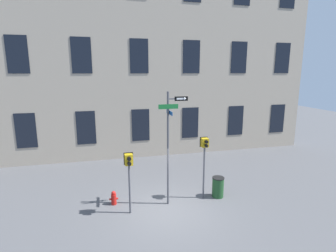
# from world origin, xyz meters

# --- Properties ---
(ground_plane) EXTENTS (60.00, 60.00, 0.00)m
(ground_plane) POSITION_xyz_m (0.00, 0.00, 0.00)
(ground_plane) COLOR #515154
(building_facade) EXTENTS (24.00, 0.63, 13.16)m
(building_facade) POSITION_xyz_m (-0.00, 7.43, 6.58)
(building_facade) COLOR tan
(building_facade) RESTS_ON ground_plane
(street_sign_pole) EXTENTS (1.24, 0.93, 4.86)m
(street_sign_pole) POSITION_xyz_m (0.28, 0.52, 2.86)
(street_sign_pole) COLOR #4C4C51
(street_sign_pole) RESTS_ON ground_plane
(pedestrian_signal_left) EXTENTS (0.37, 0.40, 2.52)m
(pedestrian_signal_left) POSITION_xyz_m (-1.45, 0.15, 1.99)
(pedestrian_signal_left) COLOR #4C4C51
(pedestrian_signal_left) RESTS_ON ground_plane
(pedestrian_signal_right) EXTENTS (0.35, 0.40, 2.82)m
(pedestrian_signal_right) POSITION_xyz_m (1.91, 0.67, 2.19)
(pedestrian_signal_right) COLOR #4C4C51
(pedestrian_signal_right) RESTS_ON ground_plane
(fire_hydrant) EXTENTS (0.38, 0.22, 0.61)m
(fire_hydrant) POSITION_xyz_m (-2.07, 1.03, 0.29)
(fire_hydrant) COLOR red
(fire_hydrant) RESTS_ON ground_plane
(trash_bin) EXTENTS (0.55, 0.55, 0.94)m
(trash_bin) POSITION_xyz_m (2.59, 0.61, 0.47)
(trash_bin) COLOR #1E4723
(trash_bin) RESTS_ON ground_plane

